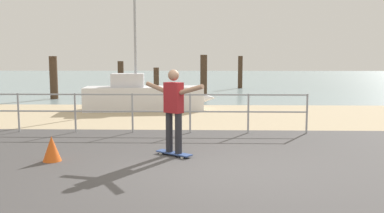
% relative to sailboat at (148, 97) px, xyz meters
% --- Properties ---
extents(ground_plane, '(24.00, 10.00, 0.04)m').
position_rel_sailboat_xyz_m(ground_plane, '(2.18, -9.35, -0.52)').
color(ground_plane, '#474444').
rests_on(ground_plane, ground).
extents(beach_strip, '(24.00, 6.00, 0.04)m').
position_rel_sailboat_xyz_m(beach_strip, '(2.18, -1.35, -0.52)').
color(beach_strip, tan).
rests_on(beach_strip, ground).
extents(sea_surface, '(72.00, 50.00, 0.04)m').
position_rel_sailboat_xyz_m(sea_surface, '(2.18, 26.65, -0.52)').
color(sea_surface, '#849EA3').
rests_on(sea_surface, ground).
extents(railing_fence, '(9.12, 0.05, 1.05)m').
position_rel_sailboat_xyz_m(railing_fence, '(0.24, -4.75, 0.17)').
color(railing_fence, '#9EA0A5').
rests_on(railing_fence, ground).
extents(sailboat, '(5.05, 1.95, 5.43)m').
position_rel_sailboat_xyz_m(sailboat, '(0.00, 0.00, 0.00)').
color(sailboat, silver).
rests_on(sailboat, ground).
extents(skateboard, '(0.76, 0.64, 0.08)m').
position_rel_sailboat_xyz_m(skateboard, '(1.51, -7.28, -0.46)').
color(skateboard, '#334C8C').
rests_on(skateboard, ground).
extents(skateboarder, '(1.22, 0.93, 1.65)m').
position_rel_sailboat_xyz_m(skateboarder, '(1.51, -7.28, 0.49)').
color(skateboarder, '#26262B').
rests_on(skateboarder, skateboard).
extents(groyne_post_0, '(0.37, 0.37, 2.08)m').
position_rel_sailboat_xyz_m(groyne_post_0, '(-5.15, 4.11, 0.52)').
color(groyne_post_0, '#422D1E').
rests_on(groyne_post_0, ground).
extents(groyne_post_1, '(0.34, 0.34, 1.82)m').
position_rel_sailboat_xyz_m(groyne_post_1, '(-2.73, 8.22, 0.39)').
color(groyne_post_1, '#422D1E').
rests_on(groyne_post_1, ground).
extents(groyne_post_2, '(0.28, 0.28, 1.51)m').
position_rel_sailboat_xyz_m(groyne_post_2, '(-0.31, 5.33, 0.23)').
color(groyne_post_2, '#422D1E').
rests_on(groyne_post_2, ground).
extents(groyne_post_3, '(0.38, 0.38, 2.17)m').
position_rel_sailboat_xyz_m(groyne_post_3, '(2.11, 6.99, 0.56)').
color(groyne_post_3, '#422D1E').
rests_on(groyne_post_3, ground).
extents(groyne_post_4, '(0.30, 0.30, 2.15)m').
position_rel_sailboat_xyz_m(groyne_post_4, '(4.53, 11.59, 0.55)').
color(groyne_post_4, '#422D1E').
rests_on(groyne_post_4, ground).
extents(traffic_cone, '(0.36, 0.36, 0.50)m').
position_rel_sailboat_xyz_m(traffic_cone, '(-0.76, -7.77, -0.27)').
color(traffic_cone, '#E55919').
rests_on(traffic_cone, ground).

